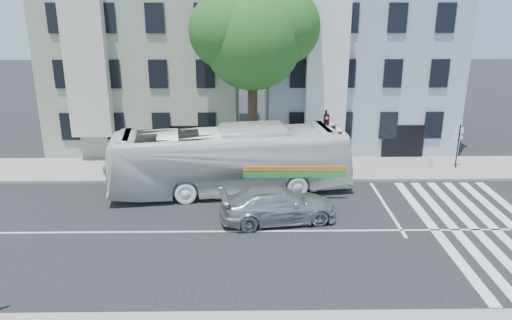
{
  "coord_description": "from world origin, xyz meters",
  "views": [
    {
      "loc": [
        -0.22,
        -19.8,
        9.95
      ],
      "look_at": [
        0.11,
        2.72,
        2.4
      ],
      "focal_mm": 35.0,
      "sensor_mm": 36.0,
      "label": 1
    }
  ],
  "objects_px": {
    "sedan": "(278,205)",
    "fire_hydrant": "(431,162)",
    "bus": "(231,160)",
    "traffic_signal": "(325,137)"
  },
  "relations": [
    {
      "from": "sedan",
      "to": "fire_hydrant",
      "type": "relative_size",
      "value": 8.1
    },
    {
      "from": "bus",
      "to": "fire_hydrant",
      "type": "distance_m",
      "value": 12.22
    },
    {
      "from": "sedan",
      "to": "traffic_signal",
      "type": "relative_size",
      "value": 1.32
    },
    {
      "from": "traffic_signal",
      "to": "fire_hydrant",
      "type": "relative_size",
      "value": 6.14
    },
    {
      "from": "sedan",
      "to": "traffic_signal",
      "type": "bearing_deg",
      "value": -39.69
    },
    {
      "from": "traffic_signal",
      "to": "fire_hydrant",
      "type": "height_order",
      "value": "traffic_signal"
    },
    {
      "from": "sedan",
      "to": "fire_hydrant",
      "type": "bearing_deg",
      "value": -63.9
    },
    {
      "from": "bus",
      "to": "sedan",
      "type": "relative_size",
      "value": 2.32
    },
    {
      "from": "bus",
      "to": "traffic_signal",
      "type": "height_order",
      "value": "traffic_signal"
    },
    {
      "from": "bus",
      "to": "traffic_signal",
      "type": "distance_m",
      "value": 5.28
    }
  ]
}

